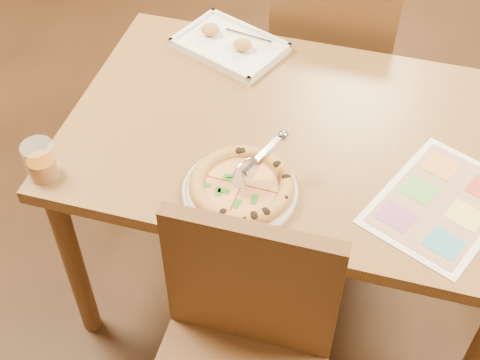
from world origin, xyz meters
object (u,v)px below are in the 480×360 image
(chair_near, at_px, (241,344))
(chair_far, at_px, (332,51))
(glass_tumbler, at_px, (41,163))
(menu, at_px, (442,203))
(pizza_cutter, at_px, (257,161))
(plate, at_px, (240,191))
(dining_table, at_px, (297,152))
(pizza, at_px, (242,185))
(appetizer_tray, at_px, (229,45))

(chair_near, height_order, chair_far, same)
(glass_tumbler, bearing_deg, menu, 10.19)
(pizza_cutter, height_order, menu, pizza_cutter)
(menu, bearing_deg, chair_far, 117.89)
(chair_far, height_order, menu, chair_far)
(plate, distance_m, pizza_cutter, 0.10)
(chair_far, distance_m, menu, 0.88)
(dining_table, xyz_separation_m, chair_far, (-0.00, 0.60, -0.07))
(dining_table, height_order, pizza, pizza)
(dining_table, distance_m, plate, 0.30)
(appetizer_tray, bearing_deg, glass_tumbler, -115.24)
(glass_tumbler, bearing_deg, appetizer_tray, 64.76)
(chair_near, height_order, menu, chair_near)
(pizza_cutter, xyz_separation_m, appetizer_tray, (-0.24, 0.55, -0.08))
(chair_near, bearing_deg, pizza_cutter, 99.30)
(appetizer_tray, distance_m, glass_tumbler, 0.73)
(plate, relative_size, menu, 0.75)
(pizza_cutter, bearing_deg, glass_tumbler, 134.47)
(dining_table, relative_size, chair_far, 2.77)
(appetizer_tray, xyz_separation_m, menu, (0.70, -0.48, -0.01))
(dining_table, height_order, plate, plate)
(glass_tumbler, height_order, menu, glass_tumbler)
(plate, distance_m, glass_tumbler, 0.52)
(pizza_cutter, bearing_deg, dining_table, 18.26)
(plate, xyz_separation_m, glass_tumbler, (-0.51, -0.08, 0.04))
(plate, distance_m, appetizer_tray, 0.62)
(dining_table, bearing_deg, chair_far, 90.00)
(pizza_cutter, xyz_separation_m, glass_tumbler, (-0.55, -0.11, -0.05))
(chair_near, relative_size, menu, 1.20)
(dining_table, height_order, menu, menu)
(chair_near, height_order, appetizer_tray, chair_near)
(chair_far, bearing_deg, dining_table, 90.00)
(plate, distance_m, pizza, 0.02)
(pizza_cutter, height_order, appetizer_tray, pizza_cutter)
(plate, bearing_deg, menu, 11.80)
(chair_near, bearing_deg, pizza, 105.29)
(dining_table, xyz_separation_m, chair_near, (0.00, -0.60, -0.07))
(chair_far, relative_size, appetizer_tray, 1.22)
(chair_far, height_order, pizza, chair_far)
(pizza, xyz_separation_m, appetizer_tray, (-0.20, 0.58, -0.02))
(chair_far, xyz_separation_m, appetizer_tray, (-0.30, -0.29, 0.17))
(chair_near, distance_m, chair_far, 1.20)
(chair_near, bearing_deg, menu, 47.12)
(chair_far, bearing_deg, pizza, 84.01)
(chair_near, bearing_deg, plate, 106.03)
(chair_far, bearing_deg, menu, 117.89)
(pizza, bearing_deg, dining_table, 71.20)
(chair_near, height_order, pizza, chair_near)
(chair_near, xyz_separation_m, pizza_cutter, (-0.06, 0.37, 0.25))
(dining_table, height_order, pizza_cutter, pizza_cutter)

